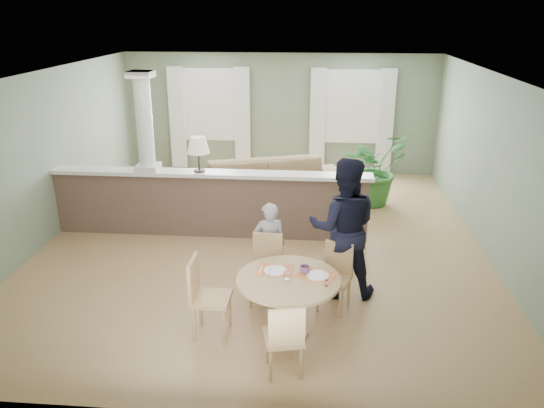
# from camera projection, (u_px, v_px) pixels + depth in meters

# --- Properties ---
(ground) EXTENTS (8.00, 8.00, 0.00)m
(ground) POSITION_uv_depth(u_px,v_px,m) (263.00, 241.00, 8.73)
(ground) COLOR tan
(ground) RESTS_ON ground
(room_shell) EXTENTS (7.02, 8.02, 2.71)m
(room_shell) POSITION_uv_depth(u_px,v_px,m) (264.00, 124.00, 8.69)
(room_shell) COLOR gray
(room_shell) RESTS_ON ground
(pony_wall) EXTENTS (5.32, 0.38, 2.70)m
(pony_wall) POSITION_uv_depth(u_px,v_px,m) (204.00, 195.00, 8.75)
(pony_wall) COLOR brown
(pony_wall) RESTS_ON ground
(sofa) EXTENTS (3.13, 1.99, 0.85)m
(sofa) POSITION_uv_depth(u_px,v_px,m) (270.00, 185.00, 10.14)
(sofa) COLOR olive
(sofa) RESTS_ON ground
(houseplant) EXTENTS (1.70, 1.68, 1.43)m
(houseplant) POSITION_uv_depth(u_px,v_px,m) (374.00, 168.00, 10.21)
(houseplant) COLOR #2D6C2B
(houseplant) RESTS_ON ground
(dining_table) EXTENTS (1.20, 1.20, 0.82)m
(dining_table) POSITION_uv_depth(u_px,v_px,m) (289.00, 289.00, 6.07)
(dining_table) COLOR tan
(dining_table) RESTS_ON ground
(chair_far_boy) EXTENTS (0.44, 0.44, 0.90)m
(chair_far_boy) POSITION_uv_depth(u_px,v_px,m) (266.00, 266.00, 6.81)
(chair_far_boy) COLOR tan
(chair_far_boy) RESTS_ON ground
(chair_far_man) EXTENTS (0.49, 0.49, 0.85)m
(chair_far_man) POSITION_uv_depth(u_px,v_px,m) (336.00, 273.00, 6.67)
(chair_far_man) COLOR tan
(chair_far_man) RESTS_ON ground
(chair_near) EXTENTS (0.46, 0.46, 0.86)m
(chair_near) POSITION_uv_depth(u_px,v_px,m) (285.00, 336.00, 5.37)
(chair_near) COLOR tan
(chair_near) RESTS_ON ground
(chair_side) EXTENTS (0.44, 0.44, 0.96)m
(chair_side) POSITION_uv_depth(u_px,v_px,m) (205.00, 293.00, 6.08)
(chair_side) COLOR tan
(chair_side) RESTS_ON ground
(child_person) EXTENTS (0.50, 0.39, 1.22)m
(child_person) POSITION_uv_depth(u_px,v_px,m) (269.00, 246.00, 7.10)
(child_person) COLOR #9E9FA4
(child_person) RESTS_ON ground
(man_person) EXTENTS (0.92, 0.72, 1.87)m
(man_person) POSITION_uv_depth(u_px,v_px,m) (343.00, 228.00, 6.84)
(man_person) COLOR black
(man_person) RESTS_ON ground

